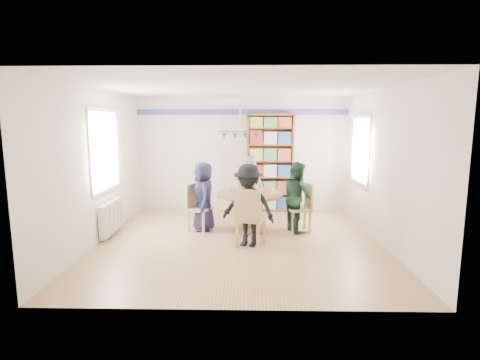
{
  "coord_description": "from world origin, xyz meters",
  "views": [
    {
      "loc": [
        0.15,
        -6.49,
        2.13
      ],
      "look_at": [
        0.0,
        0.4,
        1.05
      ],
      "focal_mm": 28.0,
      "sensor_mm": 36.0,
      "label": 1
    }
  ],
  "objects_px": {
    "radiator": "(112,217)",
    "chair_near": "(249,215)",
    "dining_table": "(250,203)",
    "person_left": "(204,196)",
    "person_near": "(248,206)",
    "chair_left": "(196,205)",
    "bookshelf": "(270,164)",
    "chair_right": "(303,205)",
    "chair_far": "(249,194)",
    "person_far": "(251,187)",
    "person_right": "(297,197)"
  },
  "relations": [
    {
      "from": "person_left",
      "to": "chair_left",
      "type": "bearing_deg",
      "value": -97.13
    },
    {
      "from": "radiator",
      "to": "chair_right",
      "type": "relative_size",
      "value": 1.06
    },
    {
      "from": "radiator",
      "to": "chair_near",
      "type": "distance_m",
      "value": 2.68
    },
    {
      "from": "chair_left",
      "to": "chair_far",
      "type": "distance_m",
      "value": 1.46
    },
    {
      "from": "radiator",
      "to": "person_near",
      "type": "height_order",
      "value": "person_near"
    },
    {
      "from": "chair_left",
      "to": "person_near",
      "type": "relative_size",
      "value": 0.65
    },
    {
      "from": "person_left",
      "to": "chair_right",
      "type": "bearing_deg",
      "value": 73.54
    },
    {
      "from": "dining_table",
      "to": "chair_right",
      "type": "distance_m",
      "value": 1.03
    },
    {
      "from": "dining_table",
      "to": "person_right",
      "type": "height_order",
      "value": "person_right"
    },
    {
      "from": "person_right",
      "to": "person_far",
      "type": "bearing_deg",
      "value": 23.39
    },
    {
      "from": "chair_near",
      "to": "person_left",
      "type": "height_order",
      "value": "person_left"
    },
    {
      "from": "chair_near",
      "to": "person_near",
      "type": "bearing_deg",
      "value": 98.91
    },
    {
      "from": "dining_table",
      "to": "person_left",
      "type": "distance_m",
      "value": 0.93
    },
    {
      "from": "chair_right",
      "to": "bookshelf",
      "type": "distance_m",
      "value": 1.88
    },
    {
      "from": "radiator",
      "to": "chair_left",
      "type": "bearing_deg",
      "value": 13.93
    },
    {
      "from": "person_far",
      "to": "person_near",
      "type": "bearing_deg",
      "value": 104.86
    },
    {
      "from": "chair_near",
      "to": "person_left",
      "type": "bearing_deg",
      "value": 130.43
    },
    {
      "from": "person_right",
      "to": "person_near",
      "type": "bearing_deg",
      "value": 113.41
    },
    {
      "from": "person_right",
      "to": "bookshelf",
      "type": "xyz_separation_m",
      "value": [
        -0.44,
        1.68,
        0.45
      ]
    },
    {
      "from": "person_right",
      "to": "chair_right",
      "type": "bearing_deg",
      "value": -115.72
    },
    {
      "from": "chair_left",
      "to": "chair_near",
      "type": "bearing_deg",
      "value": -44.85
    },
    {
      "from": "bookshelf",
      "to": "chair_far",
      "type": "bearing_deg",
      "value": -127.18
    },
    {
      "from": "chair_left",
      "to": "person_left",
      "type": "xyz_separation_m",
      "value": [
        0.14,
        0.02,
        0.17
      ]
    },
    {
      "from": "person_far",
      "to": "person_near",
      "type": "height_order",
      "value": "person_near"
    },
    {
      "from": "chair_left",
      "to": "chair_near",
      "type": "distance_m",
      "value": 1.47
    },
    {
      "from": "chair_left",
      "to": "chair_right",
      "type": "height_order",
      "value": "chair_right"
    },
    {
      "from": "chair_right",
      "to": "person_near",
      "type": "height_order",
      "value": "person_near"
    },
    {
      "from": "chair_left",
      "to": "person_right",
      "type": "bearing_deg",
      "value": -0.69
    },
    {
      "from": "radiator",
      "to": "chair_far",
      "type": "distance_m",
      "value": 2.96
    },
    {
      "from": "radiator",
      "to": "chair_far",
      "type": "xyz_separation_m",
      "value": [
        2.6,
        1.4,
        0.19
      ]
    },
    {
      "from": "radiator",
      "to": "chair_near",
      "type": "bearing_deg",
      "value": -14.09
    },
    {
      "from": "chair_right",
      "to": "chair_near",
      "type": "relative_size",
      "value": 0.92
    },
    {
      "from": "person_left",
      "to": "bookshelf",
      "type": "distance_m",
      "value": 2.2
    },
    {
      "from": "chair_right",
      "to": "person_left",
      "type": "height_order",
      "value": "person_left"
    },
    {
      "from": "person_near",
      "to": "chair_far",
      "type": "bearing_deg",
      "value": 110.32
    },
    {
      "from": "chair_near",
      "to": "person_left",
      "type": "xyz_separation_m",
      "value": [
        -0.9,
        1.05,
        0.11
      ]
    },
    {
      "from": "person_left",
      "to": "bookshelf",
      "type": "bearing_deg",
      "value": 124.8
    },
    {
      "from": "dining_table",
      "to": "chair_far",
      "type": "xyz_separation_m",
      "value": [
        -0.01,
        1.02,
        -0.02
      ]
    },
    {
      "from": "chair_left",
      "to": "person_far",
      "type": "bearing_deg",
      "value": 39.76
    },
    {
      "from": "chair_near",
      "to": "person_far",
      "type": "bearing_deg",
      "value": 88.62
    },
    {
      "from": "chair_right",
      "to": "chair_left",
      "type": "bearing_deg",
      "value": 179.06
    },
    {
      "from": "radiator",
      "to": "person_near",
      "type": "xyz_separation_m",
      "value": [
        2.58,
        -0.55,
        0.36
      ]
    },
    {
      "from": "radiator",
      "to": "person_right",
      "type": "height_order",
      "value": "person_right"
    },
    {
      "from": "dining_table",
      "to": "chair_right",
      "type": "relative_size",
      "value": 1.37
    },
    {
      "from": "chair_left",
      "to": "person_right",
      "type": "distance_m",
      "value": 1.98
    },
    {
      "from": "chair_left",
      "to": "chair_right",
      "type": "relative_size",
      "value": 0.97
    },
    {
      "from": "chair_right",
      "to": "person_right",
      "type": "distance_m",
      "value": 0.2
    },
    {
      "from": "person_right",
      "to": "bookshelf",
      "type": "bearing_deg",
      "value": -5.61
    },
    {
      "from": "person_near",
      "to": "bookshelf",
      "type": "xyz_separation_m",
      "value": [
        0.51,
        2.59,
        0.42
      ]
    },
    {
      "from": "chair_right",
      "to": "chair_far",
      "type": "bearing_deg",
      "value": 134.66
    }
  ]
}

